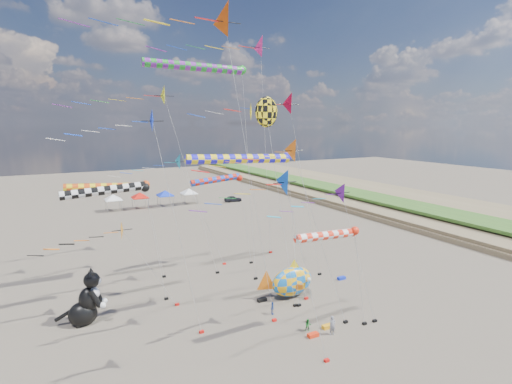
{
  "coord_description": "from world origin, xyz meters",
  "views": [
    {
      "loc": [
        -16.88,
        -18.54,
        16.61
      ],
      "look_at": [
        -0.69,
        12.0,
        10.64
      ],
      "focal_mm": 28.0,
      "sensor_mm": 36.0,
      "label": 1
    }
  ],
  "objects": [
    {
      "name": "person_adult",
      "position": [
        2.22,
        4.56,
        0.79
      ],
      "size": [
        0.59,
        0.41,
        1.57
      ],
      "primitive_type": "imported",
      "rotation": [
        0.0,
        0.0,
        -0.05
      ],
      "color": "gray",
      "rests_on": "ground"
    },
    {
      "name": "delta_kite_5",
      "position": [
        -12.15,
        15.38,
        7.51
      ],
      "size": [
        10.54,
        1.84,
        8.79
      ],
      "color": "orange",
      "rests_on": "ground"
    },
    {
      "name": "angelfish_kite",
      "position": [
        0.2,
        12.1,
        17.43
      ],
      "size": [
        3.74,
        3.02,
        18.89
      ],
      "color": "yellow",
      "rests_on": "ground"
    },
    {
      "name": "windsock_2",
      "position": [
        -3.64,
        17.51,
        21.63
      ],
      "size": [
        11.25,
        0.84,
        22.13
      ],
      "color": "green",
      "rests_on": "ground"
    },
    {
      "name": "kite_bag_0",
      "position": [
        0.7,
        5.02,
        0.15
      ],
      "size": [
        0.9,
        0.44,
        0.3
      ],
      "primitive_type": "cube",
      "color": "red",
      "rests_on": "ground"
    },
    {
      "name": "delta_kite_4",
      "position": [
        -4.77,
        8.61,
        23.41
      ],
      "size": [
        13.26,
        2.79,
        25.06
      ],
      "color": "#C84205",
      "rests_on": "ground"
    },
    {
      "name": "delta_kite_6",
      "position": [
        2.23,
        4.51,
        10.98
      ],
      "size": [
        9.75,
        1.75,
        12.24
      ],
      "color": "#611292",
      "rests_on": "ground"
    },
    {
      "name": "delta_kite_3",
      "position": [
        -11.01,
        9.67,
        16.44
      ],
      "size": [
        9.38,
        1.77,
        17.72
      ],
      "color": "#0E2FDA",
      "rests_on": "ground"
    },
    {
      "name": "windsock_1",
      "position": [
        1.69,
        4.57,
        8.24
      ],
      "size": [
        7.31,
        0.69,
        8.65
      ],
      "color": "red",
      "rests_on": "ground"
    },
    {
      "name": "kite_bag_1",
      "position": [
        2.52,
        5.55,
        0.15
      ],
      "size": [
        0.9,
        0.44,
        0.3
      ],
      "primitive_type": "cube",
      "color": "orange",
      "rests_on": "ground"
    },
    {
      "name": "delta_kite_2",
      "position": [
        4.53,
        24.52,
        25.17
      ],
      "size": [
        15.04,
        2.86,
        26.88
      ],
      "color": "#FD2581",
      "rests_on": "ground"
    },
    {
      "name": "fish_inflatable",
      "position": [
        3.1,
        11.87,
        1.63
      ],
      "size": [
        5.89,
        3.06,
        3.86
      ],
      "color": "blue",
      "rests_on": "ground"
    },
    {
      "name": "kite_bag_3",
      "position": [
        10.35,
        13.15,
        0.15
      ],
      "size": [
        0.9,
        0.44,
        0.3
      ],
      "primitive_type": "cube",
      "color": "#142CCE",
      "rests_on": "ground"
    },
    {
      "name": "windsock_0",
      "position": [
        -12.25,
        17.08,
        10.91
      ],
      "size": [
        8.61,
        0.8,
        11.36
      ],
      "color": "black",
      "rests_on": "ground"
    },
    {
      "name": "child_blue",
      "position": [
        -0.26,
        9.76,
        0.57
      ],
      "size": [
        0.62,
        0.7,
        1.14
      ],
      "primitive_type": "imported",
      "rotation": [
        0.0,
        0.0,
        0.93
      ],
      "color": "#294DA6",
      "rests_on": "ground"
    },
    {
      "name": "delta_kite_9",
      "position": [
        -6.57,
        21.08,
        19.06
      ],
      "size": [
        13.95,
        2.21,
        20.52
      ],
      "color": "#F5FF14",
      "rests_on": "ground"
    },
    {
      "name": "delta_kite_7",
      "position": [
        -0.69,
        5.54,
        14.3
      ],
      "size": [
        11.44,
        1.97,
        15.65
      ],
      "color": "orange",
      "rests_on": "ground"
    },
    {
      "name": "child_green",
      "position": [
        0.87,
        5.94,
        0.51
      ],
      "size": [
        0.61,
        0.55,
        1.02
      ],
      "primitive_type": "imported",
      "rotation": [
        0.0,
        0.0,
        -0.42
      ],
      "color": "#207E2B",
      "rests_on": "ground"
    },
    {
      "name": "parked_car",
      "position": [
        18.1,
        58.0,
        0.64
      ],
      "size": [
        3.91,
        2.03,
        1.27
      ],
      "primitive_type": "imported",
      "rotation": [
        0.0,
        0.0,
        1.42
      ],
      "color": "#26262D",
      "rests_on": "ground"
    },
    {
      "name": "windsock_5",
      "position": [
        -11.32,
        22.72,
        10.37
      ],
      "size": [
        9.37,
        0.83,
        10.82
      ],
      "color": "#E24C13",
      "rests_on": "ground"
    },
    {
      "name": "kite_bag_2",
      "position": [
        0.2,
        12.48,
        0.15
      ],
      "size": [
        0.9,
        0.44,
        0.3
      ],
      "primitive_type": "cube",
      "color": "black",
      "rests_on": "ground"
    },
    {
      "name": "delta_kite_0",
      "position": [
        3.25,
        15.31,
        18.19
      ],
      "size": [
        14.21,
        2.36,
        19.69
      ],
      "color": "red",
      "rests_on": "ground"
    },
    {
      "name": "cat_inflatable",
      "position": [
        -14.84,
        15.76,
        2.38
      ],
      "size": [
        3.88,
        2.65,
        4.77
      ],
      "primitive_type": null,
      "rotation": [
        0.0,
        0.0,
        -0.27
      ],
      "color": "black",
      "rests_on": "ground"
    },
    {
      "name": "windsock_4",
      "position": [
        -2.8,
        9.98,
        13.77
      ],
      "size": [
        10.54,
        0.78,
        14.22
      ],
      "color": "#1C16E2",
      "rests_on": "ground"
    },
    {
      "name": "delta_kite_1",
      "position": [
        -4.05,
        23.32,
        12.2
      ],
      "size": [
        11.14,
        2.0,
        13.55
      ],
      "color": "#1FAECD",
      "rests_on": "ground"
    },
    {
      "name": "ground",
      "position": [
        0.0,
        0.0,
        0.0
      ],
      "size": [
        260.0,
        260.0,
        0.0
      ],
      "primitive_type": "plane",
      "color": "brown",
      "rests_on": "ground"
    },
    {
      "name": "tent_row",
      "position": [
        1.5,
        60.0,
        3.15
      ],
      "size": [
        19.2,
        4.2,
        3.8
      ],
      "color": "white",
      "rests_on": "ground"
    },
    {
      "name": "windsock_3",
      "position": [
        0.02,
        22.2,
        10.39
      ],
      "size": [
        7.52,
        0.73,
        10.82
      ],
      "color": "red",
      "rests_on": "ground"
    },
    {
      "name": "delta_kite_8",
      "position": [
        -5.38,
        1.83,
        12.77
      ],
      "size": [
        9.91,
        1.82,
        14.04
      ],
      "color": "blue",
      "rests_on": "ground"
    }
  ]
}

